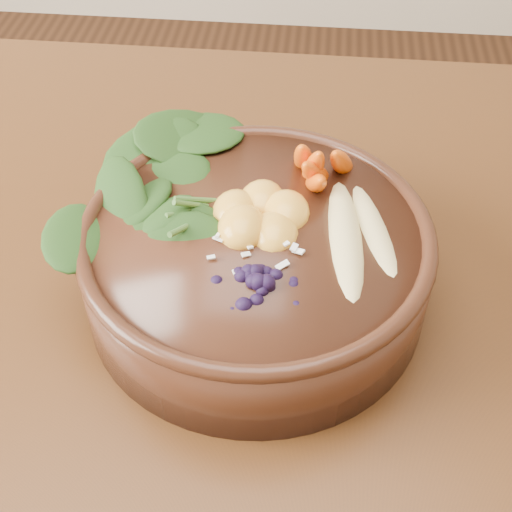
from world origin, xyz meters
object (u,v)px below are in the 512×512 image
(kale_heap, at_px, (209,161))
(blueberry_pile, at_px, (254,267))
(stoneware_bowl, at_px, (256,265))
(banana_halves, at_px, (361,220))
(mandarin_cluster, at_px, (260,202))
(carrot_cluster, at_px, (325,137))

(kale_heap, relative_size, blueberry_pile, 1.42)
(stoneware_bowl, height_order, banana_halves, banana_halves)
(stoneware_bowl, height_order, mandarin_cluster, mandarin_cluster)
(stoneware_bowl, distance_m, blueberry_pile, 0.08)
(stoneware_bowl, xyz_separation_m, blueberry_pile, (0.00, -0.06, 0.06))
(kale_heap, xyz_separation_m, blueberry_pile, (0.05, -0.11, -0.00))
(stoneware_bowl, bearing_deg, kale_heap, 128.35)
(mandarin_cluster, bearing_deg, banana_halves, -8.27)
(mandarin_cluster, distance_m, blueberry_pile, 0.07)
(stoneware_bowl, bearing_deg, carrot_cluster, 57.79)
(banana_halves, height_order, blueberry_pile, blueberry_pile)
(banana_halves, height_order, mandarin_cluster, mandarin_cluster)
(stoneware_bowl, bearing_deg, blueberry_pile, -85.66)
(mandarin_cluster, relative_size, blueberry_pile, 0.69)
(carrot_cluster, relative_size, banana_halves, 0.49)
(carrot_cluster, xyz_separation_m, mandarin_cluster, (-0.05, -0.06, -0.02))
(stoneware_bowl, height_order, kale_heap, kale_heap)
(stoneware_bowl, xyz_separation_m, carrot_cluster, (0.05, 0.07, 0.07))
(banana_halves, xyz_separation_m, blueberry_pile, (-0.07, -0.06, 0.01))
(stoneware_bowl, distance_m, carrot_cluster, 0.12)
(carrot_cluster, relative_size, blueberry_pile, 0.60)
(kale_heap, height_order, blueberry_pile, kale_heap)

